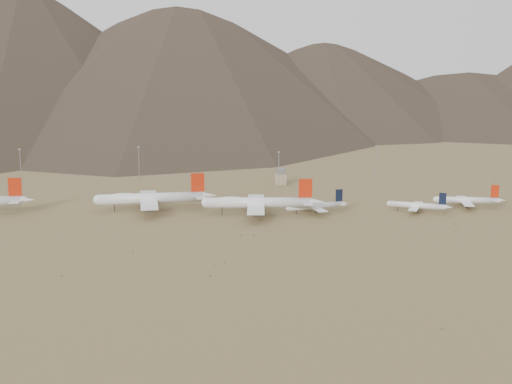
{
  "coord_description": "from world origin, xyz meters",
  "views": [
    {
      "loc": [
        8.46,
        -392.31,
        93.33
      ],
      "look_at": [
        11.32,
        30.0,
        11.77
      ],
      "focal_mm": 50.0,
      "sensor_mm": 36.0,
      "label": 1
    }
  ],
  "objects_px": {
    "widebody_east": "(258,202)",
    "narrowbody_a": "(317,206)",
    "widebody_centre": "(151,198)",
    "narrowbody_b": "(418,206)",
    "control_tower": "(281,177)"
  },
  "relations": [
    {
      "from": "widebody_east",
      "to": "narrowbody_a",
      "type": "relative_size",
      "value": 1.84
    },
    {
      "from": "widebody_centre",
      "to": "narrowbody_b",
      "type": "height_order",
      "value": "widebody_centre"
    },
    {
      "from": "narrowbody_b",
      "to": "control_tower",
      "type": "xyz_separation_m",
      "value": [
        -79.0,
        94.42,
        1.13
      ]
    },
    {
      "from": "narrowbody_b",
      "to": "widebody_east",
      "type": "bearing_deg",
      "value": -155.77
    },
    {
      "from": "widebody_centre",
      "to": "widebody_east",
      "type": "distance_m",
      "value": 66.33
    },
    {
      "from": "narrowbody_a",
      "to": "narrowbody_b",
      "type": "distance_m",
      "value": 61.46
    },
    {
      "from": "widebody_east",
      "to": "narrowbody_b",
      "type": "height_order",
      "value": "widebody_east"
    },
    {
      "from": "narrowbody_b",
      "to": "control_tower",
      "type": "distance_m",
      "value": 123.12
    },
    {
      "from": "narrowbody_a",
      "to": "control_tower",
      "type": "distance_m",
      "value": 97.19
    },
    {
      "from": "widebody_east",
      "to": "narrowbody_a",
      "type": "xyz_separation_m",
      "value": [
        34.83,
        4.9,
        -3.08
      ]
    },
    {
      "from": "control_tower",
      "to": "narrowbody_a",
      "type": "bearing_deg",
      "value": -79.59
    },
    {
      "from": "narrowbody_b",
      "to": "control_tower",
      "type": "relative_size",
      "value": 3.1
    },
    {
      "from": "narrowbody_a",
      "to": "control_tower",
      "type": "relative_size",
      "value": 3.3
    },
    {
      "from": "narrowbody_a",
      "to": "narrowbody_b",
      "type": "height_order",
      "value": "narrowbody_a"
    },
    {
      "from": "narrowbody_a",
      "to": "widebody_east",
      "type": "bearing_deg",
      "value": 170.13
    }
  ]
}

